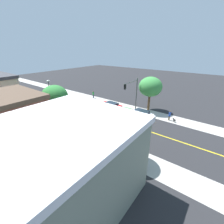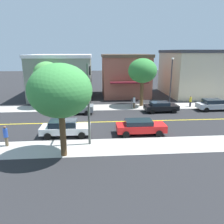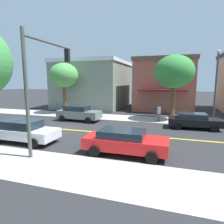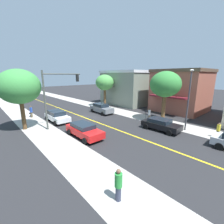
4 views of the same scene
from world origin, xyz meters
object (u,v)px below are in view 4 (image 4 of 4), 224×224
Objects in this scene: street_tree_left_near at (19,87)px; white_sedan_right_curb at (57,116)px; street_lamp at (189,94)px; pedestrian_green_shirt at (118,184)px; pedestrian_white_shirt at (149,114)px; fire_hydrant at (110,109)px; parking_meter at (146,114)px; small_dog at (31,113)px; black_sedan_left_curb at (161,124)px; traffic_light_mast at (56,90)px; street_tree_left_far at (105,83)px; pedestrian_blue_shirt at (31,111)px; street_tree_right_corner at (165,85)px; red_sedan_right_curb at (84,130)px; pedestrian_yellow_shirt at (218,130)px; grey_sedan_left_curb at (102,108)px.

white_sedan_right_curb is at bearing -174.34° from street_tree_left_near.
street_lamp is 3.84× the size of pedestrian_green_shirt.
pedestrian_white_shirt is (-13.20, -7.23, -0.01)m from pedestrian_green_shirt.
fire_hydrant is 0.17× the size of white_sedan_right_curb.
parking_meter reaches higher than small_dog.
street_tree_left_near is 8.91× the size of fire_hydrant.
small_dog is at bearing -153.41° from black_sedan_left_curb.
traffic_light_mast is at bearing -46.41° from street_lamp.
small_dog is (13.64, -1.87, -4.41)m from street_tree_left_far.
pedestrian_green_shirt is (10.94, 4.06, 0.22)m from black_sedan_left_curb.
traffic_light_mast is at bearing 150.38° from pedestrian_blue_shirt.
street_lamp is (1.43, 3.75, -0.82)m from street_tree_right_corner.
black_sedan_left_curb is at bearing 74.79° from street_tree_left_far.
black_sedan_left_curb is (1.95, 3.56, -0.22)m from parking_meter.
white_sedan_right_curb is at bearing -120.21° from pedestrian_white_shirt.
pedestrian_yellow_shirt reaches higher than red_sedan_right_curb.
parking_meter is 0.32× the size of grey_sedan_left_curb.
pedestrian_blue_shirt reaches higher than pedestrian_yellow_shirt.
street_lamp is 3.90× the size of pedestrian_blue_shirt.
street_tree_right_corner is at bearing 148.89° from street_tree_left_near.
street_tree_right_corner is 4.71× the size of parking_meter.
grey_sedan_left_curb is at bearing -4.06° from fire_hydrant.
pedestrian_blue_shirt is 0.98× the size of pedestrian_green_shirt.
small_dog is (-2.29, -6.06, -4.61)m from street_tree_left_near.
street_tree_right_corner is 4.77m from parking_meter.
street_lamp is at bearing 11.78° from grey_sedan_left_curb.
small_dog is (1.89, -5.65, -0.37)m from white_sedan_right_curb.
red_sedan_right_curb reaches higher than small_dog.
parking_meter reaches higher than fire_hydrant.
pedestrian_green_shirt reaches higher than fire_hydrant.
traffic_light_mast is 3.84× the size of pedestrian_blue_shirt.
street_tree_right_corner is at bearing 49.65° from white_sedan_right_curb.
street_tree_left_near is 19.13m from street_lamp.
pedestrian_white_shirt is (-10.64, 6.02, -3.62)m from traffic_light_mast.
pedestrian_yellow_shirt is (-10.20, 9.45, 0.07)m from red_sedan_right_curb.
pedestrian_yellow_shirt is at bearing 93.38° from parking_meter.
traffic_light_mast reaches higher than grey_sedan_left_curb.
grey_sedan_left_curb is at bearing -157.18° from pedestrian_blue_shirt.
grey_sedan_left_curb is at bearing -179.58° from street_tree_left_near.
street_lamp is 1.51× the size of grey_sedan_left_curb.
black_sedan_left_curb is at bearing 2.24° from grey_sedan_left_curb.
street_lamp is at bearing 173.28° from pedestrian_blue_shirt.
fire_hydrant is at bearing -166.50° from pedestrian_white_shirt.
pedestrian_white_shirt reaches higher than parking_meter.
traffic_light_mast is 4.52m from white_sedan_right_curb.
white_sedan_right_curb is (9.54, -7.98, -0.17)m from parking_meter.
street_lamp is (-10.57, 11.11, -0.31)m from traffic_light_mast.
white_sedan_right_curb is 2.59× the size of pedestrian_green_shirt.
pedestrian_blue_shirt is at bearing -112.69° from street_tree_left_near.
fire_hydrant is 7.55m from parking_meter.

